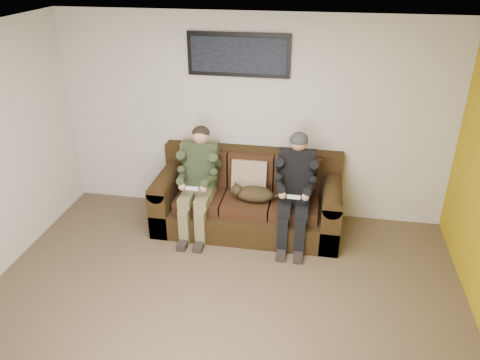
% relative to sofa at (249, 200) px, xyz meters
% --- Properties ---
extents(floor, '(5.00, 5.00, 0.00)m').
position_rel_sofa_xyz_m(floor, '(-0.03, -1.83, -0.36)').
color(floor, brown).
rests_on(floor, ground).
extents(ceiling, '(5.00, 5.00, 0.00)m').
position_rel_sofa_xyz_m(ceiling, '(-0.03, -1.83, 2.24)').
color(ceiling, silver).
rests_on(ceiling, ground).
extents(wall_back, '(5.00, 0.00, 5.00)m').
position_rel_sofa_xyz_m(wall_back, '(-0.03, 0.42, 0.94)').
color(wall_back, beige).
rests_on(wall_back, ground).
extents(sofa, '(2.30, 0.99, 0.94)m').
position_rel_sofa_xyz_m(sofa, '(0.00, 0.00, 0.00)').
color(sofa, black).
rests_on(sofa, ground).
extents(throw_pillow, '(0.44, 0.21, 0.44)m').
position_rel_sofa_xyz_m(throw_pillow, '(0.00, 0.04, 0.31)').
color(throw_pillow, '#9C7F66').
rests_on(throw_pillow, sofa).
extents(throw_blanket, '(0.47, 0.23, 0.08)m').
position_rel_sofa_xyz_m(throw_blanket, '(-0.70, 0.29, 0.59)').
color(throw_blanket, tan).
rests_on(throw_blanket, sofa).
extents(person_left, '(0.51, 0.87, 1.32)m').
position_rel_sofa_xyz_m(person_left, '(-0.59, -0.19, 0.39)').
color(person_left, olive).
rests_on(person_left, sofa).
extents(person_right, '(0.51, 0.86, 1.32)m').
position_rel_sofa_xyz_m(person_right, '(0.59, -0.19, 0.39)').
color(person_right, black).
rests_on(person_right, sofa).
extents(cat, '(0.66, 0.26, 0.24)m').
position_rel_sofa_xyz_m(cat, '(0.09, -0.20, 0.21)').
color(cat, '#403119').
rests_on(cat, sofa).
extents(framed_poster, '(1.25, 0.05, 0.52)m').
position_rel_sofa_xyz_m(framed_poster, '(-0.20, 0.38, 1.74)').
color(framed_poster, black).
rests_on(framed_poster, wall_back).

